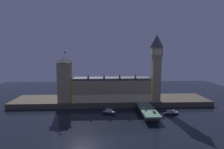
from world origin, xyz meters
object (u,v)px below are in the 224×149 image
at_px(victoria_tower, 65,79).
at_px(pedestrian_far_rail, 139,104).
at_px(street_lamp_mid, 154,104).
at_px(pedestrian_mid_walk, 155,108).
at_px(street_lamp_near, 144,110).
at_px(street_lamp_far, 138,101).
at_px(boat_upstream, 109,112).
at_px(car_northbound_trail, 145,110).
at_px(boat_downstream, 171,113).
at_px(clock_tower, 156,66).
at_px(car_southbound_lead, 154,112).
at_px(car_northbound_lead, 144,107).

xyz_separation_m(victoria_tower, pedestrian_far_rail, (76.41, -21.22, -22.37)).
bearing_deg(street_lamp_mid, pedestrian_mid_walk, -98.49).
distance_m(street_lamp_near, street_lamp_far, 29.44).
height_order(street_lamp_mid, boat_upstream, street_lamp_mid).
bearing_deg(street_lamp_near, street_lamp_mid, 48.77).
distance_m(car_northbound_trail, pedestrian_mid_walk, 9.40).
relative_size(victoria_tower, boat_upstream, 3.73).
relative_size(victoria_tower, car_northbound_trail, 13.88).
distance_m(car_northbound_trail, boat_upstream, 34.80).
bearing_deg(pedestrian_mid_walk, street_lamp_mid, 81.51).
relative_size(victoria_tower, street_lamp_near, 9.04).
distance_m(car_northbound_trail, boat_downstream, 27.09).
xyz_separation_m(car_northbound_trail, boat_downstream, (25.76, 6.35, -5.50)).
height_order(pedestrian_far_rail, boat_downstream, pedestrian_far_rail).
xyz_separation_m(street_lamp_near, street_lamp_far, (0.00, 29.44, -0.02)).
bearing_deg(clock_tower, boat_upstream, -153.97).
height_order(pedestrian_mid_walk, boat_upstream, pedestrian_mid_walk).
xyz_separation_m(clock_tower, car_southbound_lead, (-13.05, -42.73, -37.23)).
distance_m(pedestrian_mid_walk, street_lamp_far, 21.60).
xyz_separation_m(clock_tower, street_lamp_far, (-22.52, -16.15, -34.15)).
bearing_deg(street_lamp_near, boat_downstream, 28.68).
height_order(pedestrian_mid_walk, street_lamp_near, street_lamp_near).
bearing_deg(street_lamp_mid, boat_downstream, 4.37).
xyz_separation_m(pedestrian_mid_walk, street_lamp_far, (-12.50, 17.40, 2.71)).
distance_m(clock_tower, pedestrian_far_rail, 46.95).
xyz_separation_m(street_lamp_far, boat_upstream, (-29.26, -9.14, -8.38)).
distance_m(victoria_tower, street_lamp_far, 80.68).
height_order(car_southbound_lead, pedestrian_mid_walk, pedestrian_mid_walk).
bearing_deg(boat_upstream, pedestrian_mid_walk, -11.19).
bearing_deg(clock_tower, victoria_tower, 178.54).
bearing_deg(clock_tower, street_lamp_near, -116.29).
bearing_deg(boat_downstream, boat_upstream, 175.76).
distance_m(pedestrian_far_rail, boat_upstream, 30.89).
xyz_separation_m(boat_upstream, boat_downstream, (58.44, -4.34, -0.16)).
bearing_deg(boat_downstream, car_northbound_lead, 177.18).
height_order(car_northbound_lead, street_lamp_mid, street_lamp_mid).
bearing_deg(car_northbound_trail, pedestrian_mid_walk, 14.98).
height_order(victoria_tower, boat_downstream, victoria_tower).
height_order(street_lamp_far, boat_downstream, street_lamp_far).
relative_size(victoria_tower, street_lamp_far, 9.08).
height_order(car_northbound_lead, car_northbound_trail, car_northbound_lead).
relative_size(car_northbound_lead, boat_downstream, 0.25).
relative_size(victoria_tower, car_southbound_lead, 11.21).
height_order(car_northbound_lead, pedestrian_mid_walk, pedestrian_mid_walk).
bearing_deg(street_lamp_far, street_lamp_near, -90.00).
bearing_deg(clock_tower, car_northbound_lead, -123.96).
bearing_deg(boat_upstream, boat_downstream, -4.24).
distance_m(car_northbound_trail, pedestrian_far_rail, 17.52).
height_order(clock_tower, car_northbound_lead, clock_tower).
distance_m(clock_tower, car_northbound_lead, 50.46).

